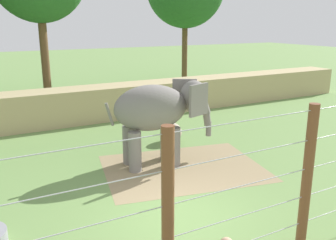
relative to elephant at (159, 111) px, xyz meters
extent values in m
plane|color=#6B8E4C|center=(-1.32, -3.52, -1.93)|extent=(120.00, 120.00, 0.00)
cube|color=#937F5B|center=(0.51, -0.80, -1.93)|extent=(6.07, 5.02, 0.01)
cube|color=tan|center=(-1.32, 7.01, -1.08)|extent=(36.00, 1.80, 1.70)
cylinder|color=gray|center=(0.45, 0.33, -1.24)|extent=(0.44, 0.44, 1.39)
cylinder|color=gray|center=(0.36, -0.43, -1.24)|extent=(0.44, 0.44, 1.39)
cylinder|color=gray|center=(-0.96, 0.51, -1.24)|extent=(0.44, 0.44, 1.39)
cylinder|color=gray|center=(-1.05, -0.25, -1.24)|extent=(0.44, 0.44, 1.39)
ellipsoid|color=gray|center=(-0.30, 0.04, 0.13)|extent=(2.74, 1.70, 1.59)
ellipsoid|color=gray|center=(1.30, -0.17, 0.41)|extent=(1.11, 1.21, 1.15)
cube|color=gray|center=(1.28, 0.44, 0.41)|extent=(0.81, 0.56, 1.09)
cube|color=gray|center=(1.13, -0.74, 0.41)|extent=(0.88, 0.37, 1.09)
cylinder|color=gray|center=(1.73, -0.22, 0.00)|extent=(0.52, 0.38, 0.62)
cylinder|color=gray|center=(1.85, -0.23, -0.43)|extent=(0.38, 0.30, 0.58)
cylinder|color=gray|center=(1.92, -0.24, -0.84)|extent=(0.23, 0.23, 0.55)
cylinder|color=gray|center=(-1.73, 0.22, 0.03)|extent=(0.31, 0.14, 0.79)
sphere|color=tan|center=(1.56, 1.89, -1.51)|extent=(0.84, 0.84, 0.84)
cylinder|color=brown|center=(-2.92, -6.01, -0.28)|extent=(0.23, 0.23, 3.30)
cylinder|color=brown|center=(0.49, -6.01, -0.28)|extent=(0.23, 0.23, 3.30)
cylinder|color=#B7B7BC|center=(-1.32, -6.01, -0.69)|extent=(10.52, 0.02, 0.02)
cylinder|color=#B7B7BC|center=(-1.32, -6.01, -0.05)|extent=(10.52, 0.02, 0.02)
cylinder|color=#B7B7BC|center=(-1.32, -6.01, 0.60)|extent=(10.52, 0.02, 0.02)
cylinder|color=#B7B7BC|center=(-1.32, -6.01, 1.24)|extent=(10.52, 0.02, 0.02)
cylinder|color=brown|center=(-1.82, 10.24, 0.73)|extent=(0.44, 0.44, 5.32)
cylinder|color=brown|center=(9.86, 14.71, 0.56)|extent=(0.44, 0.44, 4.98)
camera|label=1|loc=(-5.65, -11.03, 3.00)|focal=39.44mm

